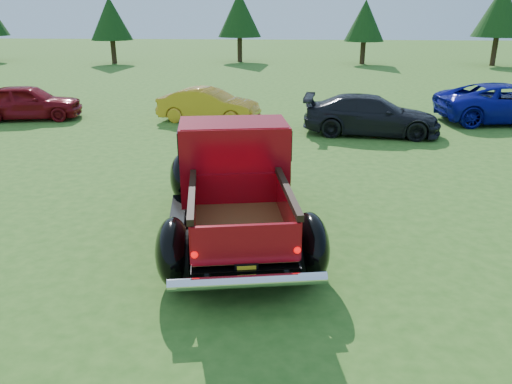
# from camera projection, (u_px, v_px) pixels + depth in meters

# --- Properties ---
(ground) EXTENTS (120.00, 120.00, 0.00)m
(ground) POSITION_uv_depth(u_px,v_px,m) (231.00, 245.00, 8.49)
(ground) COLOR #31621C
(ground) RESTS_ON ground
(tree_west) EXTENTS (2.94, 2.94, 4.60)m
(tree_west) POSITION_uv_depth(u_px,v_px,m) (110.00, 19.00, 35.36)
(tree_west) COLOR #332114
(tree_west) RESTS_ON ground
(tree_mid_left) EXTENTS (3.20, 3.20, 5.00)m
(tree_mid_left) POSITION_uv_depth(u_px,v_px,m) (239.00, 14.00, 36.53)
(tree_mid_left) COLOR #332114
(tree_mid_left) RESTS_ON ground
(tree_mid_right) EXTENTS (2.82, 2.82, 4.40)m
(tree_mid_right) POSITION_uv_depth(u_px,v_px,m) (365.00, 21.00, 35.14)
(tree_mid_right) COLOR #332114
(tree_mid_right) RESTS_ON ground
(tree_east) EXTENTS (3.46, 3.46, 5.40)m
(tree_east) POSITION_uv_depth(u_px,v_px,m) (501.00, 10.00, 33.83)
(tree_east) COLOR #332114
(tree_east) RESTS_ON ground
(pickup_truck) EXTENTS (3.18, 5.50, 1.94)m
(pickup_truck) POSITION_uv_depth(u_px,v_px,m) (234.00, 177.00, 8.99)
(pickup_truck) COLOR black
(pickup_truck) RESTS_ON ground
(show_car_red) EXTENTS (3.89, 2.11, 1.25)m
(show_car_red) POSITION_uv_depth(u_px,v_px,m) (28.00, 102.00, 17.93)
(show_car_red) COLOR maroon
(show_car_red) RESTS_ON ground
(show_car_yellow) EXTENTS (3.71, 1.88, 1.17)m
(show_car_yellow) POSITION_uv_depth(u_px,v_px,m) (209.00, 105.00, 17.57)
(show_car_yellow) COLOR orange
(show_car_yellow) RESTS_ON ground
(show_car_grey) EXTENTS (4.42, 2.18, 1.23)m
(show_car_grey) POSITION_uv_depth(u_px,v_px,m) (371.00, 115.00, 15.77)
(show_car_grey) COLOR black
(show_car_grey) RESTS_ON ground
(show_car_blue) EXTENTS (5.05, 2.71, 1.35)m
(show_car_blue) POSITION_uv_depth(u_px,v_px,m) (508.00, 103.00, 17.43)
(show_car_blue) COLOR #0C108E
(show_car_blue) RESTS_ON ground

